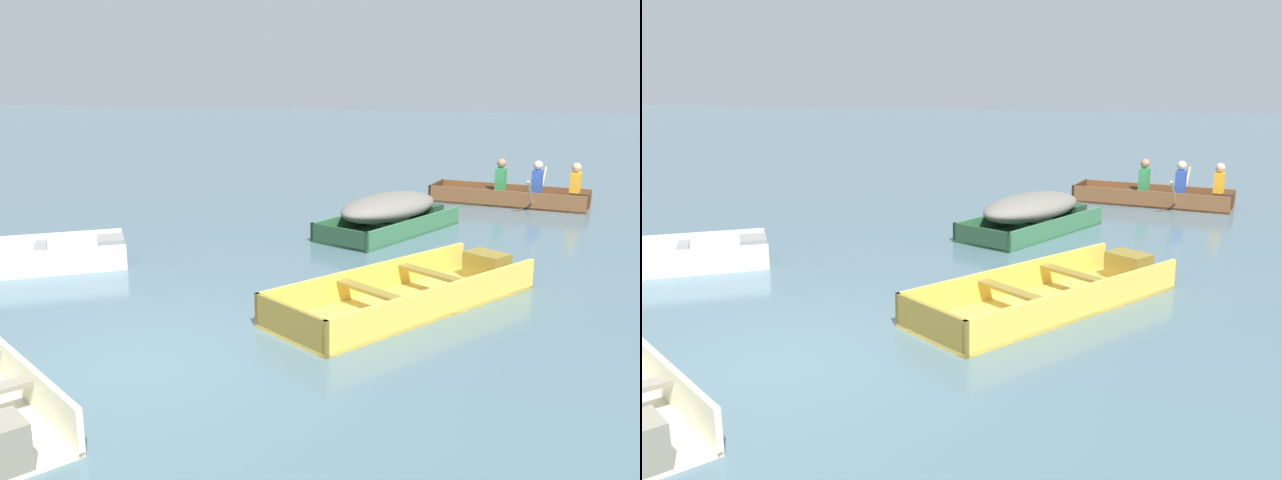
{
  "view_description": "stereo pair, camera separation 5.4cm",
  "coord_description": "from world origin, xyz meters",
  "views": [
    {
      "loc": [
        3.13,
        -5.67,
        2.67
      ],
      "look_at": [
        0.91,
        3.63,
        0.35
      ],
      "focal_mm": 40.0,
      "sensor_mm": 36.0,
      "label": 1
    },
    {
      "loc": [
        3.18,
        -5.66,
        2.67
      ],
      "look_at": [
        0.91,
        3.63,
        0.35
      ],
      "focal_mm": 40.0,
      "sensor_mm": 36.0,
      "label": 2
    }
  ],
  "objects": [
    {
      "name": "skiff_green_far_moored",
      "position": [
        1.57,
        5.85,
        0.36
      ],
      "size": [
        2.2,
        2.91,
        0.65
      ],
      "color": "#387047",
      "rests_on": "ground"
    },
    {
      "name": "skiff_yellow_mid_moored",
      "position": [
        2.36,
        2.24,
        0.13
      ],
      "size": [
        2.92,
        3.42,
        0.38
      ],
      "color": "#E5BC47",
      "rests_on": "ground"
    },
    {
      "name": "ground_plane",
      "position": [
        0.0,
        0.0,
        0.0
      ],
      "size": [
        80.0,
        80.0,
        0.0
      ],
      "primitive_type": "plane",
      "color": "#47606B"
    },
    {
      "name": "skiff_white_near_moored",
      "position": [
        -3.08,
        2.44,
        0.12
      ],
      "size": [
        3.28,
        2.6,
        0.35
      ],
      "color": "white",
      "rests_on": "ground"
    },
    {
      "name": "rowboat_wooden_brown_with_crew",
      "position": [
        3.76,
        8.88,
        0.21
      ],
      "size": [
        3.19,
        2.15,
        0.9
      ],
      "color": "brown",
      "rests_on": "ground"
    }
  ]
}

